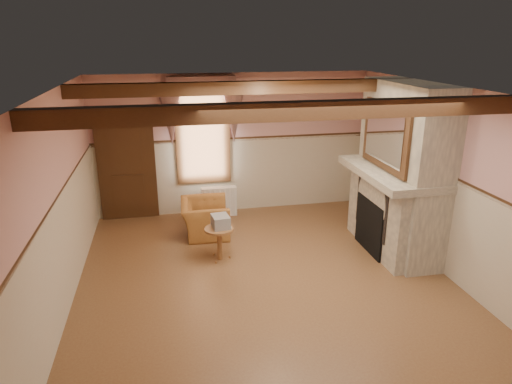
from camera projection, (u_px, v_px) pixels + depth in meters
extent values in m
cube|color=brown|center=(265.00, 279.00, 6.86)|extent=(5.50, 6.00, 0.01)
cube|color=silver|center=(266.00, 89.00, 5.95)|extent=(5.50, 6.00, 0.01)
cube|color=tan|center=(233.00, 144.00, 9.18)|extent=(5.50, 0.02, 2.80)
cube|color=tan|center=(348.00, 309.00, 3.62)|extent=(5.50, 0.02, 2.80)
cube|color=tan|center=(58.00, 204.00, 5.88)|extent=(0.02, 6.00, 2.80)
cube|color=tan|center=(442.00, 179.00, 6.93)|extent=(0.02, 6.00, 2.80)
cube|color=black|center=(373.00, 225.00, 7.65)|extent=(0.20, 0.95, 0.90)
imported|color=#9E662D|center=(205.00, 218.00, 8.33)|extent=(0.88, 1.00, 0.63)
cylinder|color=brown|center=(220.00, 244.00, 7.38)|extent=(0.58, 0.58, 0.55)
cube|color=#B7AD8C|center=(221.00, 221.00, 7.29)|extent=(0.30, 0.35, 0.20)
cube|color=silver|center=(219.00, 201.00, 9.20)|extent=(0.70, 0.18, 0.60)
imported|color=brown|center=(391.00, 166.00, 7.42)|extent=(0.31, 0.31, 0.08)
cube|color=black|center=(371.00, 151.00, 8.09)|extent=(0.14, 0.24, 0.20)
cylinder|color=gold|center=(386.00, 157.00, 7.58)|extent=(0.11, 0.11, 0.28)
cylinder|color=#B2151D|center=(410.00, 173.00, 6.87)|extent=(0.06, 0.06, 0.16)
cylinder|color=gold|center=(410.00, 175.00, 6.85)|extent=(0.06, 0.06, 0.12)
cube|color=gray|center=(403.00, 170.00, 7.42)|extent=(0.85, 2.00, 2.80)
cube|color=gray|center=(392.00, 173.00, 7.40)|extent=(1.05, 2.05, 0.12)
cube|color=silver|center=(385.00, 136.00, 7.17)|extent=(0.06, 1.44, 1.04)
cube|color=black|center=(127.00, 167.00, 8.84)|extent=(1.10, 0.10, 2.10)
cube|color=white|center=(203.00, 133.00, 8.96)|extent=(1.06, 0.08, 2.02)
cube|color=gray|center=(202.00, 103.00, 8.68)|extent=(1.30, 0.14, 1.40)
cube|color=black|center=(291.00, 111.00, 4.87)|extent=(5.50, 0.18, 0.20)
cube|color=black|center=(249.00, 88.00, 7.10)|extent=(5.50, 0.18, 0.20)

